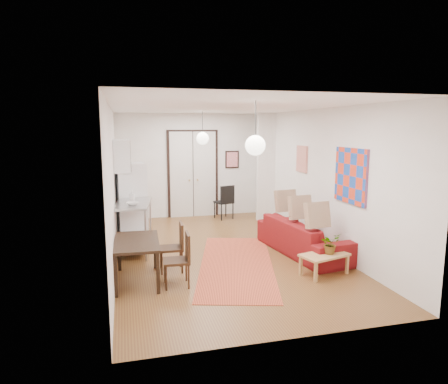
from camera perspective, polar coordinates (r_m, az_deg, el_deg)
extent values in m
plane|color=brown|center=(8.24, -0.21, -8.55)|extent=(7.00, 7.00, 0.00)
cube|color=white|center=(7.86, -0.22, 12.04)|extent=(4.20, 7.00, 0.02)
cube|color=white|center=(11.32, -4.51, 3.79)|extent=(4.20, 0.02, 2.90)
cube|color=white|center=(4.65, 10.29, -4.13)|extent=(4.20, 0.02, 2.90)
cube|color=white|center=(7.69, -15.58, 0.93)|extent=(0.02, 7.00, 2.90)
cube|color=white|center=(8.66, 13.40, 1.91)|extent=(0.02, 7.00, 2.90)
cube|color=silver|center=(11.31, -4.46, 2.51)|extent=(1.44, 0.06, 2.50)
cube|color=white|center=(10.88, 6.01, 3.55)|extent=(0.50, 0.10, 2.90)
cube|color=white|center=(9.13, -14.38, 5.08)|extent=(0.35, 1.00, 0.70)
cube|color=red|center=(7.55, 17.66, 2.22)|extent=(0.05, 1.00, 1.00)
cube|color=#F1E6C9|center=(9.33, 11.07, 4.66)|extent=(0.05, 0.50, 0.60)
cube|color=red|center=(11.53, 1.17, 4.66)|extent=(0.40, 0.03, 0.50)
cube|color=brown|center=(9.63, -15.29, 5.54)|extent=(0.03, 0.44, 0.54)
sphere|color=silver|center=(9.80, -3.07, 7.66)|extent=(0.30, 0.30, 0.30)
cylinder|color=black|center=(9.80, -3.09, 10.00)|extent=(0.01, 0.01, 0.50)
sphere|color=silver|center=(5.93, 4.49, 6.65)|extent=(0.30, 0.30, 0.30)
cylinder|color=black|center=(5.93, 4.54, 10.52)|extent=(0.01, 0.01, 0.50)
cube|color=#C65331|center=(7.53, 1.80, -10.24)|extent=(2.19, 3.72, 0.01)
imported|color=maroon|center=(8.25, 11.32, -6.24)|extent=(1.23, 2.44, 0.68)
cube|color=tan|center=(7.14, 14.15, -8.73)|extent=(0.92, 0.67, 0.04)
cube|color=tan|center=(6.88, 12.09, -10.94)|extent=(0.06, 0.06, 0.33)
cube|color=tan|center=(7.22, 17.38, -10.19)|extent=(0.06, 0.06, 0.33)
cube|color=tan|center=(7.19, 10.79, -10.01)|extent=(0.06, 0.06, 0.33)
cube|color=tan|center=(7.52, 15.92, -9.35)|extent=(0.06, 0.06, 0.33)
imported|color=#33632C|center=(7.13, 14.93, -7.14)|extent=(0.36, 0.39, 0.36)
cube|color=#A9ACAE|center=(8.23, -12.92, -1.60)|extent=(0.85, 1.42, 0.04)
cube|color=#A9ACAE|center=(8.41, -12.72, -6.98)|extent=(0.80, 1.37, 0.03)
cylinder|color=#A9ACAE|center=(7.72, -14.86, -6.20)|extent=(0.04, 0.04, 1.00)
cylinder|color=#A9ACAE|center=(7.74, -10.47, -6.01)|extent=(0.04, 0.04, 1.00)
cylinder|color=#A9ACAE|center=(8.94, -14.79, -4.10)|extent=(0.04, 0.04, 1.00)
cylinder|color=#A9ACAE|center=(8.95, -11.02, -3.95)|extent=(0.04, 0.04, 1.00)
imported|color=beige|center=(7.92, -12.91, -1.63)|extent=(0.30, 0.30, 0.06)
imported|color=#4E9CAA|center=(8.45, -13.02, -0.44)|extent=(0.12, 0.12, 0.21)
cube|color=white|center=(9.14, -13.06, -1.39)|extent=(0.69, 0.69, 1.74)
cube|color=black|center=(6.70, -12.40, -6.98)|extent=(0.76, 1.28, 0.04)
cube|color=black|center=(6.25, -15.03, -11.62)|extent=(0.06, 0.06, 0.64)
cube|color=black|center=(6.27, -9.19, -11.36)|extent=(0.06, 0.06, 0.64)
cube|color=black|center=(7.35, -14.93, -8.44)|extent=(0.06, 0.06, 0.64)
cube|color=black|center=(7.36, -10.01, -8.24)|extent=(0.06, 0.06, 0.64)
cube|color=#341D10|center=(7.14, -7.57, -7.98)|extent=(0.43, 0.41, 0.04)
cube|color=#341D10|center=(7.26, -7.78, -5.78)|extent=(0.06, 0.39, 0.43)
cylinder|color=#341D10|center=(7.03, -8.73, -10.07)|extent=(0.03, 0.03, 0.41)
cylinder|color=#341D10|center=(7.06, -6.00, -9.91)|extent=(0.03, 0.03, 0.41)
cylinder|color=#341D10|center=(7.36, -9.00, -9.18)|extent=(0.03, 0.03, 0.41)
cylinder|color=#341D10|center=(7.39, -6.40, -9.03)|extent=(0.03, 0.03, 0.41)
cube|color=#341D10|center=(6.48, -6.83, -9.77)|extent=(0.43, 0.41, 0.04)
cube|color=#341D10|center=(6.59, -7.08, -7.32)|extent=(0.06, 0.39, 0.43)
cylinder|color=#341D10|center=(6.37, -8.11, -12.11)|extent=(0.03, 0.03, 0.41)
cylinder|color=#341D10|center=(6.41, -5.08, -11.91)|extent=(0.03, 0.03, 0.41)
cylinder|color=#341D10|center=(6.70, -8.44, -11.03)|extent=(0.03, 0.03, 0.41)
cylinder|color=#341D10|center=(6.74, -5.57, -10.86)|extent=(0.03, 0.03, 0.41)
cube|color=black|center=(11.07, -0.05, -1.46)|extent=(0.54, 0.54, 0.04)
cube|color=black|center=(11.21, -0.29, -0.01)|extent=(0.43, 0.17, 0.46)
cylinder|color=black|center=(10.89, -0.76, -2.88)|extent=(0.03, 0.03, 0.46)
cylinder|color=black|center=(10.98, 1.14, -2.78)|extent=(0.03, 0.03, 0.46)
cylinder|color=black|center=(11.25, -1.20, -2.49)|extent=(0.03, 0.03, 0.46)
cylinder|color=black|center=(11.34, 0.64, -2.40)|extent=(0.03, 0.03, 0.46)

